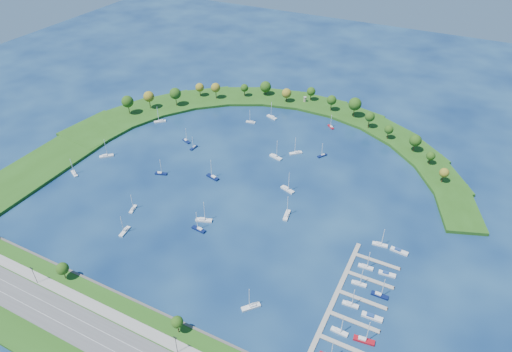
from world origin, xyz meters
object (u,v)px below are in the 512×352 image
at_px(moored_boat_11, 106,156).
at_px(moored_boat_13, 213,177).
at_px(moored_boat_0, 161,173).
at_px(moored_boat_8, 74,173).
at_px(moored_boat_10, 125,231).
at_px(docked_boat_6, 359,283).
at_px(moored_boat_14, 296,153).
at_px(moored_boat_18, 276,157).
at_px(moored_boat_1, 272,117).
at_px(docked_boat_3, 364,340).
at_px(moored_boat_2, 287,215).
at_px(moored_boat_17, 204,220).
at_px(moored_boat_9, 160,121).
at_px(moored_boat_15, 322,155).
at_px(docked_boat_7, 380,295).
at_px(docked_boat_8, 366,266).
at_px(docked_boat_11, 399,251).
at_px(moored_boat_6, 331,126).
at_px(moored_boat_19, 199,229).
at_px(moored_boat_5, 251,306).
at_px(moored_boat_16, 251,122).
at_px(harbor_tower, 305,99).
at_px(dock_system, 349,307).
at_px(moored_boat_7, 287,189).
at_px(moored_boat_12, 194,147).
at_px(docked_boat_10, 380,244).
at_px(moored_boat_3, 186,141).
at_px(docked_boat_9, 387,274).
at_px(docked_boat_5, 372,317).
at_px(docked_boat_4, 350,304).

distance_m(moored_boat_11, moored_boat_13, 77.36).
relative_size(moored_boat_0, moored_boat_8, 0.98).
bearing_deg(moored_boat_10, docked_boat_6, 92.94).
distance_m(moored_boat_14, moored_boat_18, 14.80).
height_order(moored_boat_1, docked_boat_3, moored_boat_1).
xyz_separation_m(moored_boat_0, moored_boat_2, (87.77, -0.86, 0.06)).
distance_m(moored_boat_17, docked_boat_6, 89.89).
bearing_deg(docked_boat_3, moored_boat_13, 142.38).
distance_m(moored_boat_9, moored_boat_10, 121.08).
distance_m(moored_boat_14, moored_boat_15, 17.83).
xyz_separation_m(docked_boat_3, docked_boat_6, (-10.47, 28.69, -0.07)).
xyz_separation_m(moored_boat_11, docked_boat_7, (193.30, -32.50, -0.05)).
bearing_deg(moored_boat_9, moored_boat_18, 135.29).
height_order(docked_boat_8, docked_boat_11, docked_boat_8).
bearing_deg(moored_boat_6, moored_boat_19, 120.49).
relative_size(moored_boat_5, moored_boat_10, 1.08).
xyz_separation_m(moored_boat_8, docked_boat_7, (197.40, -7.69, 0.01)).
bearing_deg(moored_boat_10, moored_boat_6, 151.38).
bearing_deg(moored_boat_16, harbor_tower, -128.23).
bearing_deg(dock_system, moored_boat_7, 131.72).
xyz_separation_m(dock_system, docked_boat_3, (10.71, -13.74, 0.59)).
distance_m(moored_boat_12, docked_boat_6, 151.27).
height_order(moored_boat_6, docked_boat_3, docked_boat_3).
relative_size(moored_boat_16, docked_boat_3, 0.80).
bearing_deg(dock_system, moored_boat_6, 111.91).
xyz_separation_m(moored_boat_17, docked_boat_10, (92.14, 25.41, -0.06)).
height_order(moored_boat_8, docked_boat_10, docked_boat_10).
bearing_deg(moored_boat_1, moored_boat_3, 75.44).
bearing_deg(docked_boat_7, moored_boat_6, 116.90).
bearing_deg(moored_boat_12, docked_boat_3, 61.73).
height_order(moored_boat_2, docked_boat_6, moored_boat_2).
bearing_deg(moored_boat_13, docked_boat_7, 172.69).
bearing_deg(moored_boat_9, moored_boat_7, 122.32).
height_order(dock_system, docked_boat_9, docked_boat_9).
xyz_separation_m(moored_boat_2, moored_boat_9, (-129.27, 55.61, -0.01)).
xyz_separation_m(moored_boat_5, docked_boat_6, (39.48, 35.00, -0.07)).
bearing_deg(moored_boat_17, moored_boat_5, -57.94).
bearing_deg(moored_boat_9, moored_boat_13, 107.37).
height_order(moored_boat_5, moored_boat_17, moored_boat_17).
xyz_separation_m(docked_boat_5, docked_boat_8, (-10.43, 27.46, 0.18)).
distance_m(harbor_tower, moored_boat_3, 106.54).
bearing_deg(moored_boat_0, moored_boat_12, 69.17).
relative_size(moored_boat_5, moored_boat_17, 0.96).
bearing_deg(moored_boat_16, moored_boat_5, 106.92).
relative_size(moored_boat_12, docked_boat_9, 1.18).
bearing_deg(moored_boat_7, moored_boat_10, -111.75).
height_order(docked_boat_6, docked_boat_8, docked_boat_8).
xyz_separation_m(moored_boat_13, docked_boat_4, (106.34, -55.30, -0.07)).
xyz_separation_m(moored_boat_1, moored_boat_15, (53.01, -33.01, -0.08)).
height_order(moored_boat_0, moored_boat_12, moored_boat_0).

